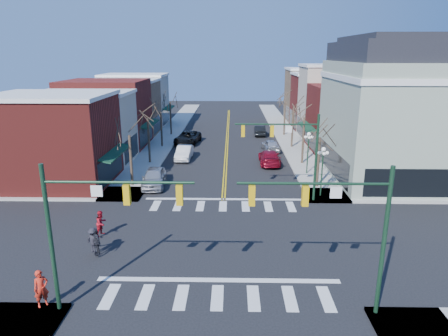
# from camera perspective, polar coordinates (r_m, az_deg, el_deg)

# --- Properties ---
(ground) EXTENTS (160.00, 160.00, 0.00)m
(ground) POSITION_cam_1_polar(r_m,az_deg,el_deg) (26.24, -0.46, -10.43)
(ground) COLOR black
(ground) RESTS_ON ground
(sidewalk_left) EXTENTS (3.50, 70.00, 0.15)m
(sidewalk_left) POSITION_cam_1_polar(r_m,az_deg,el_deg) (45.99, -10.71, 1.09)
(sidewalk_left) COLOR #9E9B93
(sidewalk_left) RESTS_ON ground
(sidewalk_right) EXTENTS (3.50, 70.00, 0.15)m
(sidewalk_right) POSITION_cam_1_polar(r_m,az_deg,el_deg) (45.72, 11.29, 0.97)
(sidewalk_right) COLOR #9E9B93
(sidewalk_right) RESTS_ON ground
(bldg_left_brick_a) EXTENTS (10.00, 8.50, 8.00)m
(bldg_left_brick_a) POSITION_cam_1_polar(r_m,az_deg,el_deg) (39.53, -23.07, 3.50)
(bldg_left_brick_a) COLOR maroon
(bldg_left_brick_a) RESTS_ON ground
(bldg_left_stucco_a) EXTENTS (10.00, 7.00, 7.50)m
(bldg_left_stucco_a) POSITION_cam_1_polar(r_m,az_deg,el_deg) (46.61, -19.25, 5.31)
(bldg_left_stucco_a) COLOR #B9AC99
(bldg_left_stucco_a) RESTS_ON ground
(bldg_left_brick_b) EXTENTS (10.00, 9.00, 8.50)m
(bldg_left_brick_b) POSITION_cam_1_polar(r_m,az_deg,el_deg) (54.01, -16.42, 7.44)
(bldg_left_brick_b) COLOR maroon
(bldg_left_brick_b) RESTS_ON ground
(bldg_left_tan) EXTENTS (10.00, 7.50, 7.80)m
(bldg_left_tan) POSITION_cam_1_polar(r_m,az_deg,el_deg) (61.90, -14.15, 8.29)
(bldg_left_tan) COLOR #927050
(bldg_left_tan) RESTS_ON ground
(bldg_left_stucco_b) EXTENTS (10.00, 8.00, 8.20)m
(bldg_left_stucco_b) POSITION_cam_1_polar(r_m,az_deg,el_deg) (69.33, -12.51, 9.34)
(bldg_left_stucco_b) COLOR #B9AC99
(bldg_left_stucco_b) RESTS_ON ground
(bldg_right_brick_a) EXTENTS (10.00, 8.50, 8.00)m
(bldg_right_brick_a) POSITION_cam_1_polar(r_m,az_deg,el_deg) (51.99, 17.84, 6.73)
(bldg_right_brick_a) COLOR maroon
(bldg_right_brick_a) RESTS_ON ground
(bldg_right_stucco) EXTENTS (10.00, 7.00, 10.00)m
(bldg_right_stucco) POSITION_cam_1_polar(r_m,az_deg,el_deg) (59.26, 15.84, 8.92)
(bldg_right_stucco) COLOR #B9AC99
(bldg_right_stucco) RESTS_ON ground
(bldg_right_brick_b) EXTENTS (10.00, 8.00, 8.50)m
(bldg_right_brick_b) POSITION_cam_1_polar(r_m,az_deg,el_deg) (66.58, 14.20, 9.10)
(bldg_right_brick_b) COLOR maroon
(bldg_right_brick_b) RESTS_ON ground
(bldg_right_tan) EXTENTS (10.00, 8.00, 9.00)m
(bldg_right_tan) POSITION_cam_1_polar(r_m,az_deg,el_deg) (74.33, 12.86, 10.05)
(bldg_right_tan) COLOR #927050
(bldg_right_tan) RESTS_ON ground
(victorian_corner) EXTENTS (12.25, 14.25, 13.30)m
(victorian_corner) POSITION_cam_1_polar(r_m,az_deg,el_deg) (41.45, 23.81, 7.69)
(victorian_corner) COLOR #93A08B
(victorian_corner) RESTS_ON ground
(traffic_mast_near_left) EXTENTS (6.60, 0.28, 7.20)m
(traffic_mast_near_left) POSITION_cam_1_polar(r_m,az_deg,el_deg) (18.61, -18.64, -6.88)
(traffic_mast_near_left) COLOR #14331E
(traffic_mast_near_left) RESTS_ON ground
(traffic_mast_near_right) EXTENTS (6.60, 0.28, 7.20)m
(traffic_mast_near_right) POSITION_cam_1_polar(r_m,az_deg,el_deg) (18.19, 16.70, -7.24)
(traffic_mast_near_right) COLOR #14331E
(traffic_mast_near_right) RESTS_ON ground
(traffic_mast_far_right) EXTENTS (6.60, 0.28, 7.20)m
(traffic_mast_far_right) POSITION_cam_1_polar(r_m,az_deg,el_deg) (32.03, 9.88, 3.19)
(traffic_mast_far_right) COLOR #14331E
(traffic_mast_far_right) RESTS_ON ground
(lamppost_corner) EXTENTS (0.36, 0.36, 4.33)m
(lamppost_corner) POSITION_cam_1_polar(r_m,az_deg,el_deg) (33.99, 13.90, 0.66)
(lamppost_corner) COLOR #14331E
(lamppost_corner) RESTS_ON ground
(lamppost_midblock) EXTENTS (0.36, 0.36, 4.33)m
(lamppost_midblock) POSITION_cam_1_polar(r_m,az_deg,el_deg) (40.17, 11.94, 3.11)
(lamppost_midblock) COLOR #14331E
(lamppost_midblock) RESTS_ON ground
(tree_left_a) EXTENTS (0.24, 0.24, 4.76)m
(tree_left_a) POSITION_cam_1_polar(r_m,az_deg,el_deg) (36.86, -13.15, 0.95)
(tree_left_a) COLOR #382B21
(tree_left_a) RESTS_ON ground
(tree_left_b) EXTENTS (0.24, 0.24, 5.04)m
(tree_left_b) POSITION_cam_1_polar(r_m,az_deg,el_deg) (44.40, -10.69, 3.81)
(tree_left_b) COLOR #382B21
(tree_left_b) RESTS_ON ground
(tree_left_c) EXTENTS (0.24, 0.24, 4.55)m
(tree_left_c) POSITION_cam_1_polar(r_m,az_deg,el_deg) (52.15, -8.92, 5.41)
(tree_left_c) COLOR #382B21
(tree_left_c) RESTS_ON ground
(tree_left_d) EXTENTS (0.24, 0.24, 4.90)m
(tree_left_d) POSITION_cam_1_polar(r_m,az_deg,el_deg) (59.90, -7.62, 6.99)
(tree_left_d) COLOR #382B21
(tree_left_d) RESTS_ON ground
(tree_right_a) EXTENTS (0.24, 0.24, 4.62)m
(tree_right_a) POSITION_cam_1_polar(r_m,az_deg,el_deg) (36.56, 13.31, 0.71)
(tree_right_a) COLOR #382B21
(tree_right_a) RESTS_ON ground
(tree_right_b) EXTENTS (0.24, 0.24, 5.18)m
(tree_right_b) POSITION_cam_1_polar(r_m,az_deg,el_deg) (44.13, 11.24, 3.80)
(tree_right_b) COLOR #382B21
(tree_right_b) RESTS_ON ground
(tree_right_c) EXTENTS (0.24, 0.24, 4.83)m
(tree_right_c) POSITION_cam_1_polar(r_m,az_deg,el_deg) (51.91, 9.74, 5.48)
(tree_right_c) COLOR #382B21
(tree_right_c) RESTS_ON ground
(tree_right_d) EXTENTS (0.24, 0.24, 4.97)m
(tree_right_d) POSITION_cam_1_polar(r_m,az_deg,el_deg) (59.71, 8.64, 6.95)
(tree_right_d) COLOR #382B21
(tree_right_d) RESTS_ON ground
(car_left_near) EXTENTS (2.31, 5.04, 1.67)m
(car_left_near) POSITION_cam_1_polar(r_m,az_deg,el_deg) (36.90, -9.96, -1.34)
(car_left_near) COLOR #AEAFB3
(car_left_near) RESTS_ON ground
(car_left_mid) EXTENTS (1.75, 4.68, 1.53)m
(car_left_mid) POSITION_cam_1_polar(r_m,az_deg,el_deg) (46.02, -5.71, 2.19)
(car_left_mid) COLOR silver
(car_left_mid) RESTS_ON ground
(car_left_far) EXTENTS (3.53, 6.30, 1.66)m
(car_left_far) POSITION_cam_1_polar(r_m,az_deg,el_deg) (53.97, -5.21, 4.33)
(car_left_far) COLOR black
(car_left_far) RESTS_ON ground
(car_right_near) EXTENTS (2.19, 5.36, 1.55)m
(car_right_near) POSITION_cam_1_polar(r_m,az_deg,el_deg) (43.97, 6.50, 1.53)
(car_right_near) COLOR maroon
(car_right_near) RESTS_ON ground
(car_right_mid) EXTENTS (2.32, 4.52, 1.47)m
(car_right_mid) POSITION_cam_1_polar(r_m,az_deg,el_deg) (50.06, 6.68, 3.25)
(car_right_mid) COLOR #BABABF
(car_right_mid) RESTS_ON ground
(car_right_far) EXTENTS (1.60, 4.47, 1.47)m
(car_right_far) POSITION_cam_1_polar(r_m,az_deg,el_deg) (59.75, 5.12, 5.37)
(car_right_far) COLOR black
(car_right_far) RESTS_ON ground
(pedestrian_red_a) EXTENTS (0.79, 0.78, 1.84)m
(pedestrian_red_a) POSITION_cam_1_polar(r_m,az_deg,el_deg) (21.37, -24.66, -15.36)
(pedestrian_red_a) COLOR red
(pedestrian_red_a) RESTS_ON sidewalk_left
(pedestrian_red_b) EXTENTS (0.92, 1.01, 1.69)m
(pedestrian_red_b) POSITION_cam_1_polar(r_m,az_deg,el_deg) (27.61, -17.12, -7.52)
(pedestrian_red_b) COLOR #AB121F
(pedestrian_red_b) RESTS_ON sidewalk_left
(pedestrian_dark_a) EXTENTS (0.89, 1.01, 1.63)m
(pedestrian_dark_a) POSITION_cam_1_polar(r_m,az_deg,el_deg) (25.16, -17.75, -10.02)
(pedestrian_dark_a) COLOR black
(pedestrian_dark_a) RESTS_ON sidewalk_left
(pedestrian_dark_b) EXTENTS (1.17, 1.00, 1.57)m
(pedestrian_dark_b) POSITION_cam_1_polar(r_m,az_deg,el_deg) (25.50, -18.14, -9.77)
(pedestrian_dark_b) COLOR black
(pedestrian_dark_b) RESTS_ON sidewalk_left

